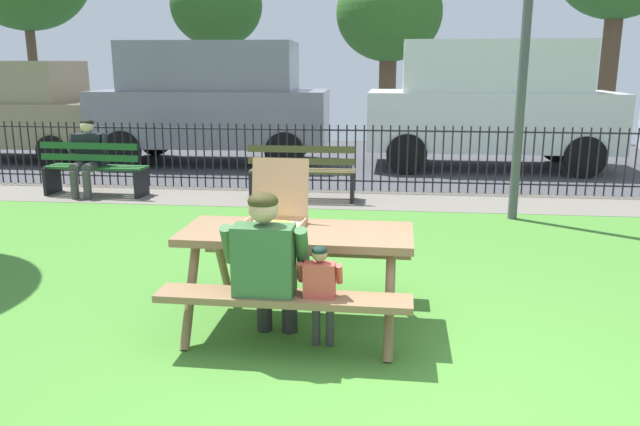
% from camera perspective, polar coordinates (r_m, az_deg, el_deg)
% --- Properties ---
extents(ground, '(28.00, 10.62, 0.02)m').
position_cam_1_polar(ground, '(5.12, 7.73, -10.10)').
color(ground, '#478330').
extents(cobblestone_walkway, '(28.00, 1.40, 0.01)m').
position_cam_1_polar(cobblestone_walkway, '(9.52, 7.19, 1.12)').
color(cobblestone_walkway, slate).
extents(street_asphalt, '(28.00, 6.67, 0.01)m').
position_cam_1_polar(street_asphalt, '(13.48, 7.01, 4.80)').
color(street_asphalt, '#424247').
extents(picnic_table_foreground, '(1.82, 1.51, 0.79)m').
position_cam_1_polar(picnic_table_foreground, '(4.88, -2.13, -3.56)').
color(picnic_table_foreground, '#896646').
rests_on(picnic_table_foreground, ground).
extents(pizza_box_open, '(0.51, 0.56, 0.52)m').
position_cam_1_polar(pizza_box_open, '(4.93, -4.15, -0.13)').
color(pizza_box_open, tan).
rests_on(pizza_box_open, picnic_table_foreground).
extents(adult_at_table, '(0.61, 0.60, 1.19)m').
position_cam_1_polar(adult_at_table, '(4.42, -4.89, -4.64)').
color(adult_at_table, '#292929').
rests_on(adult_at_table, ground).
extents(child_at_table, '(0.32, 0.31, 0.83)m').
position_cam_1_polar(child_at_table, '(4.38, 0.06, -6.88)').
color(child_at_table, '#3C3C3C').
rests_on(child_at_table, ground).
extents(iron_fence_streetside, '(21.14, 0.03, 1.07)m').
position_cam_1_polar(iron_fence_streetside, '(10.11, 7.24, 5.02)').
color(iron_fence_streetside, black).
rests_on(iron_fence_streetside, ground).
extents(park_bench_left, '(1.62, 0.55, 0.85)m').
position_cam_1_polar(park_bench_left, '(10.37, -20.01, 3.80)').
color(park_bench_left, '#205624').
rests_on(park_bench_left, ground).
extents(park_bench_center, '(1.61, 0.48, 0.85)m').
position_cam_1_polar(park_bench_center, '(9.39, -1.64, 3.67)').
color(park_bench_center, brown).
rests_on(park_bench_center, ground).
extents(person_on_park_bench, '(0.62, 0.60, 1.19)m').
position_cam_1_polar(person_on_park_bench, '(10.40, -20.61, 5.12)').
color(person_on_park_bench, '#3F3F3F').
rests_on(person_on_park_bench, ground).
extents(lamp_post_walkway, '(0.28, 0.28, 4.34)m').
position_cam_1_polar(lamp_post_walkway, '(8.53, 18.51, 16.92)').
color(lamp_post_walkway, '#4C4C51').
rests_on(lamp_post_walkway, ground).
extents(parked_car_far_left, '(4.61, 1.98, 2.08)m').
position_cam_1_polar(parked_car_far_left, '(15.07, -27.14, 8.56)').
color(parked_car_far_left, gray).
rests_on(parked_car_far_left, ground).
extents(parked_car_left, '(4.77, 2.23, 2.46)m').
position_cam_1_polar(parked_car_left, '(13.11, -9.84, 10.22)').
color(parked_car_left, gray).
rests_on(parked_car_left, ground).
extents(parked_car_center, '(4.72, 2.12, 2.46)m').
position_cam_1_polar(parked_car_center, '(12.74, 15.37, 9.85)').
color(parked_car_center, white).
rests_on(parked_car_center, ground).
extents(far_tree_midleft, '(2.63, 2.63, 4.85)m').
position_cam_1_polar(far_tree_midleft, '(19.01, -9.50, 18.23)').
color(far_tree_midleft, brown).
rests_on(far_tree_midleft, ground).
extents(far_tree_center, '(2.96, 2.96, 4.74)m').
position_cam_1_polar(far_tree_center, '(18.30, 6.37, 17.65)').
color(far_tree_center, brown).
rests_on(far_tree_center, ground).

